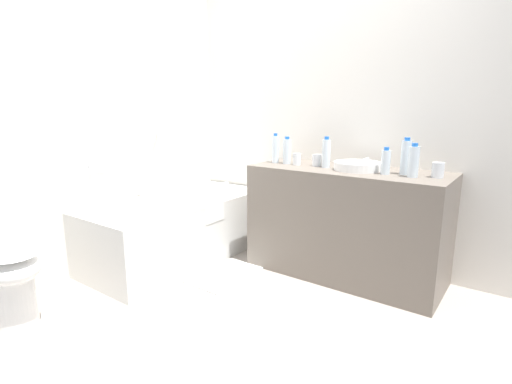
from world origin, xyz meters
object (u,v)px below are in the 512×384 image
at_px(water_bottle_5, 414,161).
at_px(drinking_glass_2, 297,159).
at_px(water_bottle_2, 287,151).
at_px(bath_mat, 225,275).
at_px(drinking_glass_0, 317,160).
at_px(water_bottle_4, 386,162).
at_px(sink_faucet, 367,162).
at_px(bathtub, 178,227).
at_px(drinking_glass_1, 438,170).
at_px(water_bottle_3, 275,149).
at_px(sink_basin, 357,166).
at_px(toilet, 7,269).
at_px(water_bottle_1, 326,153).
at_px(water_bottle_0, 406,157).

distance_m(water_bottle_5, drinking_glass_2, 0.91).
distance_m(water_bottle_2, bath_mat, 1.12).
height_order(drinking_glass_0, drinking_glass_2, drinking_glass_2).
height_order(water_bottle_4, drinking_glass_0, water_bottle_4).
bearing_deg(sink_faucet, bath_mat, 134.01).
relative_size(bathtub, drinking_glass_1, 15.73).
bearing_deg(water_bottle_3, bath_mat, 168.83).
bearing_deg(drinking_glass_2, sink_basin, -84.79).
bearing_deg(drinking_glass_2, drinking_glass_1, -87.24).
bearing_deg(sink_faucet, drinking_glass_1, -109.29).
distance_m(drinking_glass_2, bath_mat, 1.09).
distance_m(water_bottle_4, water_bottle_5, 0.19).
distance_m(toilet, sink_basin, 2.41).
bearing_deg(bath_mat, water_bottle_5, -67.18).
bearing_deg(drinking_glass_1, sink_faucet, 70.71).
distance_m(water_bottle_4, drinking_glass_1, 0.33).
height_order(sink_faucet, water_bottle_3, water_bottle_3).
bearing_deg(water_bottle_4, water_bottle_1, 85.30).
bearing_deg(bath_mat, water_bottle_3, -11.17).
xyz_separation_m(bathtub, drinking_glass_0, (0.53, -1.06, 0.61)).
relative_size(water_bottle_4, water_bottle_5, 0.83).
bearing_deg(water_bottle_1, water_bottle_4, -94.70).
distance_m(bathtub, toilet, 1.35).
height_order(water_bottle_4, bath_mat, water_bottle_4).
bearing_deg(water_bottle_5, water_bottle_0, 42.31).
distance_m(water_bottle_0, bath_mat, 1.62).
relative_size(toilet, drinking_glass_0, 7.65).
relative_size(water_bottle_1, drinking_glass_2, 2.51).
height_order(sink_faucet, drinking_glass_0, drinking_glass_0).
bearing_deg(water_bottle_4, water_bottle_5, -92.19).
distance_m(sink_faucet, water_bottle_0, 0.40).
distance_m(bathtub, water_bottle_4, 1.81).
xyz_separation_m(bathtub, sink_basin, (0.53, -1.39, 0.59)).
height_order(water_bottle_1, water_bottle_5, water_bottle_1).
height_order(sink_basin, water_bottle_4, water_bottle_4).
height_order(sink_faucet, bath_mat, sink_faucet).
height_order(toilet, water_bottle_3, water_bottle_3).
bearing_deg(water_bottle_4, sink_faucet, 40.88).
xyz_separation_m(water_bottle_4, water_bottle_5, (-0.01, -0.19, 0.02)).
height_order(water_bottle_3, water_bottle_4, water_bottle_3).
xyz_separation_m(water_bottle_5, drinking_glass_0, (0.07, 0.75, -0.06)).
height_order(water_bottle_0, water_bottle_3, water_bottle_0).
height_order(toilet, sink_faucet, sink_faucet).
relative_size(bathtub, toilet, 2.27).
xyz_separation_m(toilet, water_bottle_2, (1.85, -0.83, 0.60)).
bearing_deg(water_bottle_5, sink_faucet, 56.87).
height_order(water_bottle_1, drinking_glass_2, water_bottle_1).
bearing_deg(sink_basin, water_bottle_1, 95.67).
distance_m(sink_basin, water_bottle_4, 0.24).
distance_m(water_bottle_5, drinking_glass_1, 0.17).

